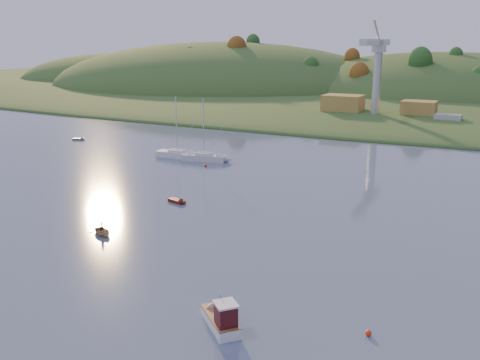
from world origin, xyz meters
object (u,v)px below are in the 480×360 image
at_px(sailboat_near, 204,157).
at_px(grey_dinghy, 81,139).
at_px(fishing_boat, 219,315).
at_px(red_tender, 180,202).
at_px(canoe, 102,232).
at_px(sailboat_far, 177,154).

distance_m(sailboat_near, grey_dinghy, 37.27).
distance_m(fishing_boat, red_tender, 34.03).
xyz_separation_m(sailboat_near, canoe, (9.48, -40.32, -0.41)).
bearing_deg(fishing_boat, sailboat_far, -11.52).
relative_size(fishing_boat, sailboat_near, 0.46).
distance_m(sailboat_far, red_tender, 30.75).
bearing_deg(canoe, sailboat_near, 43.69).
xyz_separation_m(fishing_boat, red_tender, (-20.92, 26.83, -0.58)).
bearing_deg(canoe, fishing_boat, -88.00).
height_order(fishing_boat, grey_dinghy, fishing_boat).
distance_m(fishing_boat, canoe, 25.30).
bearing_deg(grey_dinghy, red_tender, -55.15).
bearing_deg(canoe, red_tender, 25.35).
bearing_deg(red_tender, fishing_boat, -36.43).
relative_size(fishing_boat, red_tender, 1.64).
relative_size(fishing_boat, grey_dinghy, 1.76).
relative_size(sailboat_near, canoe, 3.48).
height_order(sailboat_far, red_tender, sailboat_far).
relative_size(sailboat_near, grey_dinghy, 3.85).
bearing_deg(grey_dinghy, sailboat_near, -31.15).
height_order(fishing_boat, sailboat_far, sailboat_far).
bearing_deg(canoe, grey_dinghy, 75.10).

